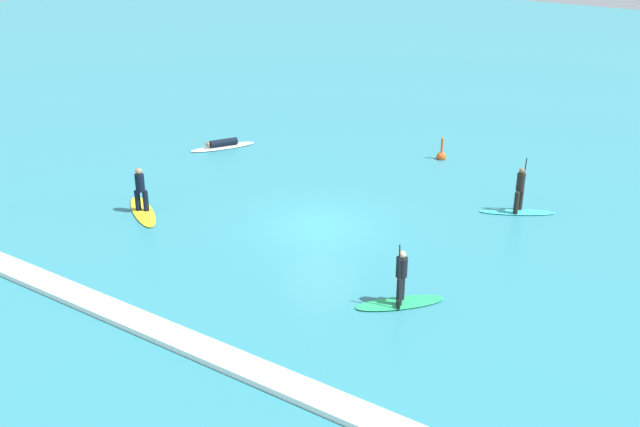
# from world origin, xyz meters

# --- Properties ---
(ground_plane) EXTENTS (120.00, 120.00, 0.00)m
(ground_plane) POSITION_xyz_m (0.00, 0.00, 0.00)
(ground_plane) COLOR teal
(ground_plane) RESTS_ON ground
(surfer_on_teal_board) EXTENTS (2.82, 1.98, 2.26)m
(surfer_on_teal_board) POSITION_xyz_m (5.78, 5.26, 0.55)
(surfer_on_teal_board) COLOR #33C6CC
(surfer_on_teal_board) RESTS_ON ground_plane
(surfer_on_yellow_board) EXTENTS (3.11, 2.41, 1.85)m
(surfer_on_yellow_board) POSITION_xyz_m (-6.47, -2.81, 0.45)
(surfer_on_yellow_board) COLOR yellow
(surfer_on_yellow_board) RESTS_ON ground_plane
(surfer_on_green_board) EXTENTS (2.51, 2.57, 2.14)m
(surfer_on_green_board) POSITION_xyz_m (5.19, -3.39, 0.48)
(surfer_on_green_board) COLOR #23B266
(surfer_on_green_board) RESTS_ON ground_plane
(surfer_on_white_board) EXTENTS (2.31, 3.15, 0.43)m
(surfer_on_white_board) POSITION_xyz_m (-8.88, 4.83, 0.14)
(surfer_on_white_board) COLOR white
(surfer_on_white_board) RESTS_ON ground_plane
(marker_buoy) EXTENTS (0.45, 0.45, 1.14)m
(marker_buoy) POSITION_xyz_m (0.66, 9.24, 0.16)
(marker_buoy) COLOR #E55119
(marker_buoy) RESTS_ON ground_plane
(wave_crest) EXTENTS (17.09, 0.90, 0.18)m
(wave_crest) POSITION_xyz_m (0.00, -8.64, 0.09)
(wave_crest) COLOR white
(wave_crest) RESTS_ON ground_plane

